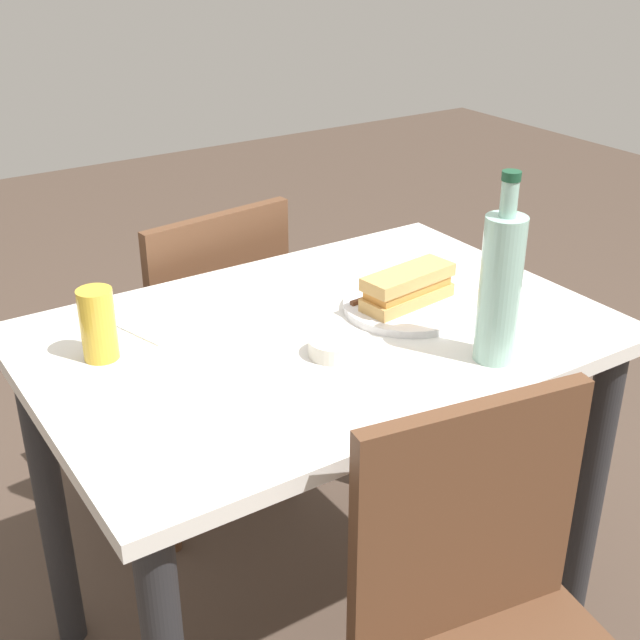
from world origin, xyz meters
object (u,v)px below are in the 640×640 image
Objects in this scene: dining_table at (320,393)px; olive_bowl at (334,347)px; chair_far at (202,344)px; water_bottle at (500,286)px; plate_near at (407,307)px; baguette_sandwich_near at (408,287)px; beer_glass at (98,324)px; knife_near at (382,294)px.

olive_bowl reaches higher than dining_table.
chair_far is 2.56× the size of water_bottle.
baguette_sandwich_near reaches higher than plate_near.
baguette_sandwich_near is 0.58m from beer_glass.
knife_near is 0.54× the size of water_bottle.
beer_glass reaches higher than knife_near.
dining_table is at bearing -17.36° from beer_glass.
dining_table is 4.25× the size of plate_near.
baguette_sandwich_near reaches higher than knife_near.
dining_table is at bearing 126.66° from water_bottle.
beer_glass reaches higher than baguette_sandwich_near.
dining_table is 1.23× the size of chair_far.
beer_glass is (-0.55, 0.08, 0.05)m from knife_near.
plate_near is at bearing -13.83° from beer_glass.
baguette_sandwich_near is (0.00, -0.00, 0.04)m from plate_near.
chair_far is 0.69m from baguette_sandwich_near.
water_bottle is at bearing -77.46° from chair_far.
plate_near is 0.74× the size of water_bottle.
knife_near reaches higher than plate_near.
plate_near is at bearing 90.00° from baguette_sandwich_near.
baguette_sandwich_near is at bearing -72.93° from chair_far.
chair_far reaches higher than dining_table.
plate_near is (0.19, -0.02, 0.14)m from dining_table.
olive_bowl is (-0.20, -0.13, -0.00)m from knife_near.
chair_far is 9.57× the size of olive_bowl.
olive_bowl is at bearing -161.66° from plate_near.
plate_near is at bearing 18.34° from olive_bowl.
beer_glass is at bearing 162.64° from dining_table.
plate_near is at bearing 90.86° from water_bottle.
water_bottle is at bearing -35.94° from olive_bowl.
knife_near is 0.31m from water_bottle.
chair_far is at bearing 88.94° from dining_table.
dining_table is 0.18m from olive_bowl.
beer_glass is (-0.39, -0.44, 0.34)m from chair_far.
plate_near is 0.27m from water_bottle.
beer_glass is (-0.57, 0.37, -0.07)m from water_bottle.
baguette_sandwich_near is at bearing -6.44° from dining_table.
dining_table is 0.44m from beer_glass.
chair_far is 3.45× the size of plate_near.
chair_far is 0.67m from plate_near.
plate_near is 1.93× the size of beer_glass.
dining_table is 0.23m from knife_near.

